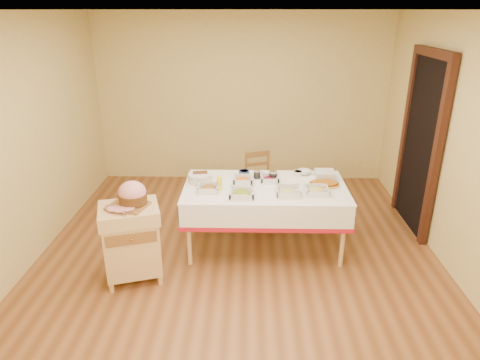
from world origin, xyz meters
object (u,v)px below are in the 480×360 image
dining_chair (260,182)px  preserve_jar_left (257,174)px  brass_platter (324,184)px  mustard_bottle (220,183)px  ham_on_board (132,196)px  bread_basket (200,178)px  butcher_cart (131,238)px  dining_table (265,199)px  plate_stack (325,175)px  preserve_jar_right (273,176)px

dining_chair → preserve_jar_left: size_ratio=7.73×
brass_platter → mustard_bottle: bearing=-172.8°
ham_on_board → bread_basket: ham_on_board is taller
brass_platter → butcher_cart: bearing=-160.6°
dining_table → bread_basket: bearing=171.3°
plate_stack → brass_platter: bearing=-100.7°
dining_table → plate_stack: 0.77m
butcher_cart → mustard_bottle: bearing=33.4°
preserve_jar_right → brass_platter: bearing=-13.8°
dining_table → butcher_cart: 1.53m
preserve_jar_left → mustard_bottle: mustard_bottle is taller
preserve_jar_right → brass_platter: 0.59m
dining_table → butcher_cart: (-1.36, -0.68, -0.14)m
bread_basket → preserve_jar_left: bearing=11.1°
bread_basket → brass_platter: bearing=-3.4°
dining_table → preserve_jar_left: size_ratio=16.90×
butcher_cart → dining_table: bearing=26.7°
preserve_jar_right → plate_stack: 0.62m
dining_table → ham_on_board: size_ratio=4.74×
ham_on_board → mustard_bottle: bearing=33.1°
preserve_jar_right → mustard_bottle: bearing=-154.2°
bread_basket → brass_platter: size_ratio=0.82×
mustard_bottle → brass_platter: (1.17, 0.15, -0.06)m
butcher_cart → dining_chair: (1.33, 1.61, -0.03)m
butcher_cart → preserve_jar_right: 1.72m
dining_chair → bread_basket: 1.15m
preserve_jar_right → brass_platter: (0.57, -0.14, -0.03)m
plate_stack → mustard_bottle: bearing=-163.3°
dining_chair → plate_stack: size_ratio=3.75×
plate_stack → ham_on_board: bearing=-156.1°
bread_basket → brass_platter: 1.41m
ham_on_board → mustard_bottle: ham_on_board is taller
dining_chair → preserve_jar_left: preserve_jar_left is taller
preserve_jar_right → ham_on_board: bearing=-149.8°
butcher_cart → brass_platter: size_ratio=2.41×
butcher_cart → bread_basket: 1.07m
butcher_cart → preserve_jar_left: bearing=36.0°
plate_stack → butcher_cart: bearing=-155.8°
preserve_jar_left → bread_basket: 0.66m
dining_chair → ham_on_board: ham_on_board is taller
dining_table → brass_platter: 0.69m
preserve_jar_right → mustard_bottle: size_ratio=0.64×
dining_table → dining_chair: bearing=91.8°
preserve_jar_left → bread_basket: size_ratio=0.39×
butcher_cart → dining_chair: dining_chair is taller
butcher_cart → ham_on_board: ham_on_board is taller
mustard_bottle → plate_stack: size_ratio=0.82×
preserve_jar_left → preserve_jar_right: size_ratio=0.93×
dining_chair → brass_platter: dining_chair is taller
butcher_cart → plate_stack: (2.06, 0.93, 0.35)m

